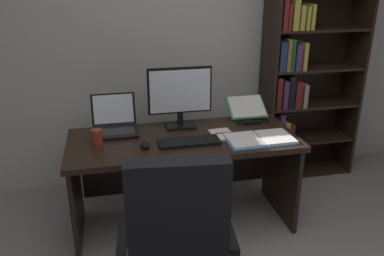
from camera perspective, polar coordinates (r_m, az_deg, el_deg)
The scene contains 13 objects.
wall_back at distance 3.48m, azimuth -1.40°, elevation 13.98°, with size 5.67×0.12×2.68m, color beige.
desk at distance 2.94m, azimuth -1.51°, elevation -4.33°, with size 1.61×0.68×0.71m.
bookshelf at distance 3.65m, azimuth 15.42°, elevation 7.61°, with size 0.86×0.34×2.03m.
office_chair at distance 2.15m, azimuth -2.11°, elevation -17.84°, with size 0.65×0.60×1.03m.
monitor at distance 2.91m, azimuth -1.74°, elevation 4.42°, with size 0.47×0.16×0.45m.
laptop at distance 2.94m, azimuth -11.07°, elevation 0.51°, with size 0.32×0.32×0.25m.
keyboard at distance 2.69m, azimuth -0.42°, elevation -2.03°, with size 0.42×0.15×0.02m, color black.
computer_mouse at distance 2.65m, azimuth -6.79°, elevation -2.40°, with size 0.06×0.10×0.04m, color black.
reading_stand_with_book at distance 3.15m, azimuth 7.96°, elevation 2.69°, with size 0.30×0.26×0.16m.
open_binder at distance 2.78m, azimuth 9.72°, elevation -1.55°, with size 0.48×0.28×0.02m.
notepad at distance 2.84m, azimuth 4.39°, elevation -0.90°, with size 0.15×0.21×0.01m, color white.
pen at distance 2.85m, azimuth 4.78°, elevation -0.70°, with size 0.01×0.01×0.14m, color maroon.
coffee_mug at distance 2.73m, azimuth -13.51°, elevation -1.32°, with size 0.08×0.08×0.11m, color maroon.
Camera 1 is at (-0.65, -1.28, 1.80)m, focal length 37.06 mm.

